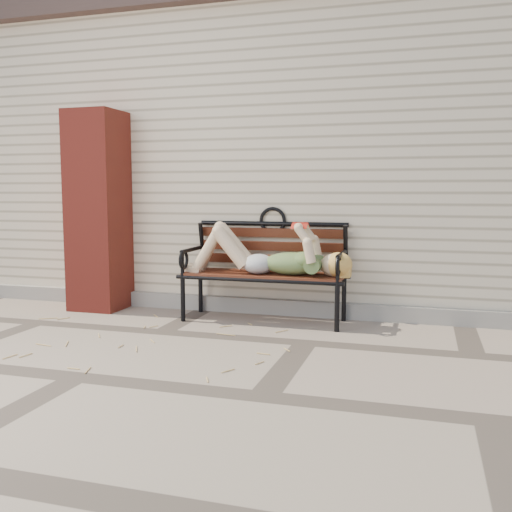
% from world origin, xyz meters
% --- Properties ---
extents(ground, '(80.00, 80.00, 0.00)m').
position_xyz_m(ground, '(0.00, 0.00, 0.00)').
color(ground, '#7D6C60').
rests_on(ground, ground).
extents(house_wall, '(8.00, 4.00, 3.00)m').
position_xyz_m(house_wall, '(0.00, 3.00, 1.50)').
color(house_wall, beige).
rests_on(house_wall, ground).
extents(house_roof, '(8.30, 4.30, 0.30)m').
position_xyz_m(house_roof, '(0.00, 3.00, 3.15)').
color(house_roof, '#443430').
rests_on(house_roof, house_wall).
extents(foundation_strip, '(8.00, 0.10, 0.15)m').
position_xyz_m(foundation_strip, '(0.00, 0.97, 0.07)').
color(foundation_strip, gray).
rests_on(foundation_strip, ground).
extents(brick_pillar, '(0.50, 0.50, 2.00)m').
position_xyz_m(brick_pillar, '(-2.30, 0.75, 1.00)').
color(brick_pillar, maroon).
rests_on(brick_pillar, ground).
extents(garden_bench, '(1.62, 0.65, 1.05)m').
position_xyz_m(garden_bench, '(-0.53, 0.76, 0.59)').
color(garden_bench, black).
rests_on(garden_bench, ground).
extents(reading_woman, '(1.53, 0.35, 0.48)m').
position_xyz_m(reading_woman, '(-0.52, 0.63, 0.62)').
color(reading_woman, '#0A3D4B').
rests_on(reading_woman, ground).
extents(straw_scatter, '(2.87, 1.73, 0.01)m').
position_xyz_m(straw_scatter, '(-0.98, -0.29, 0.01)').
color(straw_scatter, tan).
rests_on(straw_scatter, ground).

